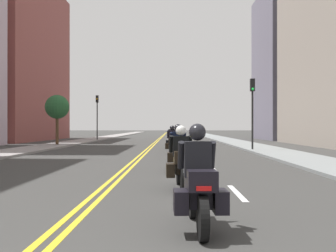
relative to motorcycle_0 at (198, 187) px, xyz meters
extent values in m
plane|color=#373634|center=(-2.06, 43.53, -0.65)|extent=(264.00, 264.00, 0.00)
cube|color=gray|center=(-9.86, 43.53, -0.59)|extent=(2.84, 144.00, 0.12)
cube|color=gray|center=(5.74, 43.53, -0.59)|extent=(2.84, 144.00, 0.12)
cube|color=yellow|center=(-2.18, 43.53, -0.65)|extent=(0.12, 132.00, 0.01)
cube|color=yellow|center=(-1.94, 43.53, -0.65)|extent=(0.12, 132.00, 0.01)
cube|color=silver|center=(1.13, 3.53, -0.65)|extent=(0.14, 2.40, 0.01)
cube|color=silver|center=(1.13, 9.53, -0.65)|extent=(0.14, 2.40, 0.01)
cube|color=silver|center=(1.13, 15.53, -0.65)|extent=(0.14, 2.40, 0.01)
cube|color=silver|center=(1.13, 21.53, -0.65)|extent=(0.14, 2.40, 0.01)
cube|color=silver|center=(1.13, 27.53, -0.65)|extent=(0.14, 2.40, 0.01)
cube|color=silver|center=(1.13, 33.53, -0.65)|extent=(0.14, 2.40, 0.01)
cube|color=silver|center=(1.13, 39.53, -0.65)|extent=(0.14, 2.40, 0.01)
cube|color=silver|center=(1.13, 45.53, -0.65)|extent=(0.14, 2.40, 0.01)
cube|color=silver|center=(1.13, 51.53, -0.65)|extent=(0.14, 2.40, 0.01)
cube|color=brown|center=(-19.53, 41.14, 8.64)|extent=(9.69, 19.86, 18.59)
cube|color=slate|center=(15.55, 45.02, 8.49)|extent=(9.97, 12.08, 18.28)
cylinder|color=black|center=(-0.04, 0.84, -0.34)|extent=(0.15, 0.63, 0.63)
cylinder|color=black|center=(0.03, -0.61, -0.34)|extent=(0.15, 0.63, 0.63)
cube|color=silver|center=(-0.04, 0.84, -0.01)|extent=(0.15, 0.33, 0.04)
cube|color=black|center=(-0.01, 0.12, -0.06)|extent=(0.37, 1.12, 0.40)
cube|color=black|center=(0.02, -0.53, 0.16)|extent=(0.42, 0.38, 0.28)
cube|color=red|center=(0.03, -0.72, 0.08)|extent=(0.20, 0.04, 0.06)
cube|color=black|center=(-0.27, -0.33, -0.16)|extent=(0.22, 0.45, 0.32)
cube|color=black|center=(0.29, -0.30, -0.16)|extent=(0.22, 0.45, 0.32)
cube|color=#B2C1CC|center=(-0.03, 0.58, 0.32)|extent=(0.36, 0.14, 0.36)
cube|color=black|center=(0.00, 0.07, 0.41)|extent=(0.41, 0.28, 0.54)
cylinder|color=black|center=(-0.25, 0.21, 0.46)|extent=(0.11, 0.28, 0.45)
cylinder|color=black|center=(0.23, 0.23, 0.46)|extent=(0.11, 0.28, 0.45)
sphere|color=black|center=(0.00, 0.10, 0.82)|extent=(0.26, 0.26, 0.26)
cylinder|color=black|center=(-0.21, 4.94, -0.32)|extent=(0.15, 0.67, 0.67)
cylinder|color=black|center=(-0.14, 3.38, -0.32)|extent=(0.15, 0.67, 0.67)
cube|color=silver|center=(-0.21, 4.94, 0.03)|extent=(0.16, 0.33, 0.04)
cube|color=black|center=(-0.17, 4.16, -0.04)|extent=(0.38, 1.20, 0.40)
cube|color=black|center=(-0.14, 3.45, 0.18)|extent=(0.42, 0.38, 0.28)
cube|color=red|center=(-0.13, 3.26, 0.10)|extent=(0.20, 0.04, 0.06)
cube|color=black|center=(-0.43, 3.67, -0.14)|extent=(0.22, 0.45, 0.32)
cube|color=black|center=(0.13, 3.70, -0.14)|extent=(0.22, 0.45, 0.32)
cube|color=#B2C1CC|center=(-0.20, 4.66, 0.34)|extent=(0.37, 0.14, 0.36)
cube|color=black|center=(-0.17, 4.11, 0.41)|extent=(0.41, 0.28, 0.50)
cylinder|color=black|center=(-0.42, 4.25, 0.46)|extent=(0.11, 0.29, 0.45)
cylinder|color=black|center=(0.06, 4.27, 0.46)|extent=(0.11, 0.29, 0.45)
sphere|color=white|center=(-0.17, 4.14, 0.80)|extent=(0.26, 0.26, 0.26)
cylinder|color=black|center=(-0.20, 9.29, -0.33)|extent=(0.14, 0.65, 0.65)
cylinder|color=black|center=(-0.18, 7.68, -0.33)|extent=(0.14, 0.65, 0.65)
cube|color=silver|center=(-0.20, 9.29, 0.02)|extent=(0.14, 0.32, 0.04)
cube|color=black|center=(-0.19, 8.49, -0.05)|extent=(0.34, 1.22, 0.40)
cube|color=black|center=(-0.18, 7.76, 0.17)|extent=(0.40, 0.37, 0.28)
cube|color=red|center=(-0.17, 7.57, 0.09)|extent=(0.20, 0.03, 0.06)
cube|color=black|center=(-0.46, 8.00, -0.15)|extent=(0.21, 0.44, 0.32)
cube|color=black|center=(0.10, 8.01, -0.15)|extent=(0.21, 0.44, 0.32)
cube|color=#B2C1CC|center=(-0.19, 9.00, 0.33)|extent=(0.36, 0.13, 0.36)
cube|color=black|center=(-0.19, 8.44, 0.44)|extent=(0.40, 0.27, 0.57)
cylinder|color=black|center=(-0.43, 8.58, 0.49)|extent=(0.10, 0.28, 0.45)
cylinder|color=black|center=(0.05, 8.59, 0.49)|extent=(0.10, 0.28, 0.45)
sphere|color=black|center=(-0.19, 8.47, 0.86)|extent=(0.26, 0.26, 0.26)
cylinder|color=black|center=(-0.11, 14.13, -0.35)|extent=(0.14, 0.61, 0.61)
cylinder|color=black|center=(-0.05, 12.54, -0.35)|extent=(0.14, 0.61, 0.61)
cube|color=silver|center=(-0.11, 14.13, -0.02)|extent=(0.15, 0.32, 0.04)
cube|color=black|center=(-0.08, 13.33, -0.07)|extent=(0.36, 1.22, 0.40)
cube|color=black|center=(-0.05, 12.62, 0.15)|extent=(0.41, 0.37, 0.28)
cube|color=red|center=(-0.05, 12.43, 0.07)|extent=(0.20, 0.04, 0.06)
cube|color=black|center=(-0.34, 12.84, -0.17)|extent=(0.22, 0.45, 0.32)
cube|color=black|center=(0.22, 12.86, -0.17)|extent=(0.22, 0.45, 0.32)
cube|color=#B2C1CC|center=(-0.10, 13.84, 0.31)|extent=(0.36, 0.14, 0.36)
cube|color=black|center=(-0.08, 13.28, 0.40)|extent=(0.41, 0.27, 0.53)
cylinder|color=black|center=(-0.32, 13.42, 0.45)|extent=(0.11, 0.28, 0.45)
cylinder|color=black|center=(0.16, 13.44, 0.45)|extent=(0.11, 0.28, 0.45)
sphere|color=white|center=(-0.08, 13.31, 0.81)|extent=(0.26, 0.26, 0.26)
cylinder|color=black|center=(-0.40, 17.98, -0.35)|extent=(0.13, 0.60, 0.60)
cylinder|color=black|center=(-0.41, 16.51, -0.35)|extent=(0.13, 0.60, 0.60)
cube|color=silver|center=(-0.40, 17.98, -0.03)|extent=(0.14, 0.32, 0.04)
cube|color=black|center=(-0.40, 17.24, -0.07)|extent=(0.33, 1.12, 0.40)
cube|color=black|center=(-0.41, 16.58, 0.15)|extent=(0.40, 0.36, 0.28)
cube|color=red|center=(-0.41, 16.39, 0.07)|extent=(0.20, 0.03, 0.06)
cube|color=black|center=(-0.69, 16.80, -0.17)|extent=(0.20, 0.44, 0.32)
cube|color=black|center=(-0.13, 16.80, -0.17)|extent=(0.20, 0.44, 0.32)
cube|color=#B2C1CC|center=(-0.40, 17.71, 0.31)|extent=(0.36, 0.12, 0.36)
cube|color=black|center=(-0.40, 17.19, 0.42)|extent=(0.40, 0.26, 0.58)
cylinder|color=black|center=(-0.64, 17.34, 0.47)|extent=(0.10, 0.28, 0.45)
cylinder|color=black|center=(-0.16, 17.34, 0.47)|extent=(0.10, 0.28, 0.45)
sphere|color=black|center=(-0.40, 17.22, 0.85)|extent=(0.26, 0.26, 0.26)
cylinder|color=black|center=(-0.38, 22.40, -0.32)|extent=(0.16, 0.66, 0.65)
cylinder|color=black|center=(-0.44, 20.81, -0.32)|extent=(0.16, 0.66, 0.65)
cube|color=silver|center=(-0.38, 22.40, 0.02)|extent=(0.15, 0.33, 0.04)
cube|color=black|center=(-0.41, 21.60, -0.04)|extent=(0.37, 1.22, 0.40)
cube|color=black|center=(-0.44, 20.89, 0.18)|extent=(0.41, 0.38, 0.28)
cube|color=red|center=(-0.44, 20.70, 0.10)|extent=(0.20, 0.04, 0.06)
cube|color=black|center=(-0.71, 21.14, -0.14)|extent=(0.22, 0.45, 0.32)
cube|color=black|center=(-0.15, 21.12, -0.14)|extent=(0.22, 0.45, 0.32)
cube|color=#B2C1CC|center=(-0.39, 22.11, 0.34)|extent=(0.36, 0.14, 0.36)
cube|color=black|center=(-0.41, 21.55, 0.45)|extent=(0.41, 0.28, 0.59)
cylinder|color=black|center=(-0.64, 21.71, 0.50)|extent=(0.11, 0.28, 0.45)
cylinder|color=black|center=(-0.17, 21.70, 0.50)|extent=(0.11, 0.28, 0.45)
sphere|color=white|center=(-0.41, 21.58, 0.88)|extent=(0.26, 0.26, 0.26)
cylinder|color=black|center=(-0.02, 27.49, -0.32)|extent=(0.17, 0.68, 0.67)
cylinder|color=black|center=(0.06, 25.90, -0.32)|extent=(0.17, 0.68, 0.67)
cube|color=silver|center=(-0.02, 27.49, 0.04)|extent=(0.15, 0.33, 0.04)
cube|color=black|center=(0.02, 26.70, -0.04)|extent=(0.38, 1.22, 0.40)
cube|color=black|center=(0.06, 25.98, 0.18)|extent=(0.42, 0.38, 0.28)
cube|color=red|center=(0.07, 25.79, 0.10)|extent=(0.20, 0.04, 0.06)
cube|color=black|center=(-0.23, 26.21, -0.14)|extent=(0.22, 0.45, 0.32)
cube|color=black|center=(0.32, 26.23, -0.14)|extent=(0.22, 0.45, 0.32)
cube|color=#B2C1CC|center=(0.00, 27.20, 0.34)|extent=(0.37, 0.14, 0.36)
cube|color=black|center=(0.02, 26.65, 0.43)|extent=(0.41, 0.28, 0.53)
cylinder|color=black|center=(-0.22, 26.78, 0.48)|extent=(0.11, 0.29, 0.45)
cylinder|color=black|center=(0.26, 26.81, 0.48)|extent=(0.11, 0.29, 0.45)
sphere|color=white|center=(0.02, 26.68, 0.84)|extent=(0.26, 0.26, 0.26)
cylinder|color=black|center=(0.04, 31.43, -0.35)|extent=(0.17, 0.61, 0.61)
cylinder|color=black|center=(-0.04, 29.93, -0.35)|extent=(0.17, 0.61, 0.61)
cube|color=silver|center=(0.04, 31.43, -0.03)|extent=(0.16, 0.33, 0.04)
cube|color=black|center=(0.00, 30.68, -0.07)|extent=(0.38, 1.16, 0.40)
cube|color=black|center=(-0.04, 30.00, 0.15)|extent=(0.42, 0.38, 0.28)
cube|color=red|center=(-0.05, 29.81, 0.07)|extent=(0.20, 0.04, 0.06)
cube|color=black|center=(-0.30, 30.24, -0.17)|extent=(0.22, 0.45, 0.32)
cube|color=black|center=(0.26, 30.21, -0.17)|extent=(0.22, 0.45, 0.32)
cube|color=#B2C1CC|center=(0.03, 31.16, 0.31)|extent=(0.37, 0.14, 0.36)
cube|color=black|center=(0.00, 30.63, 0.40)|extent=(0.41, 0.28, 0.53)
cylinder|color=black|center=(-0.23, 30.79, 0.45)|extent=(0.12, 0.29, 0.45)
cylinder|color=black|center=(0.25, 30.77, 0.45)|extent=(0.12, 0.29, 0.45)
sphere|color=white|center=(0.00, 30.66, 0.80)|extent=(0.26, 0.26, 0.26)
cylinder|color=black|center=(4.72, 20.19, 1.28)|extent=(0.12, 0.12, 3.87)
cube|color=black|center=(4.72, 20.19, 3.57)|extent=(0.28, 0.28, 0.80)
sphere|color=green|center=(4.72, 20.04, 3.29)|extent=(0.18, 0.18, 0.18)
cylinder|color=black|center=(-8.84, 40.09, 1.51)|extent=(0.12, 0.12, 4.33)
cube|color=black|center=(-8.84, 40.09, 4.03)|extent=(0.28, 0.28, 0.80)
sphere|color=yellow|center=(-8.84, 39.94, 4.03)|extent=(0.18, 0.18, 0.18)
cylinder|color=#4F3823|center=(-9.76, 27.28, 0.59)|extent=(0.24, 0.24, 2.49)
sphere|color=#275930|center=(-9.76, 27.28, 2.52)|extent=(1.95, 1.95, 1.95)
camera|label=1|loc=(-0.38, -6.17, 0.90)|focal=44.20mm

